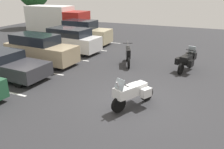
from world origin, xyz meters
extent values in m
cube|color=#2D2D30|center=(0.00, 0.00, -0.05)|extent=(44.00, 44.00, 0.10)
cylinder|color=black|center=(-1.03, 0.14, 0.32)|extent=(0.63, 0.41, 0.65)
cylinder|color=black|center=(0.35, -0.59, 0.32)|extent=(0.63, 0.41, 0.65)
cube|color=white|center=(-0.34, -0.22, 0.72)|extent=(1.23, 0.91, 0.43)
cylinder|color=#B2B2B7|center=(-0.93, 0.08, 0.73)|extent=(0.48, 0.30, 1.12)
cylinder|color=black|center=(-0.86, 0.05, 1.12)|extent=(0.32, 0.57, 0.04)
cube|color=white|center=(-0.95, 0.09, 0.76)|extent=(0.62, 0.64, 0.39)
cube|color=#B2C1CC|center=(-0.99, 0.12, 1.16)|extent=(0.35, 0.46, 0.39)
cube|color=white|center=(-0.19, -0.70, 0.62)|extent=(0.50, 0.42, 0.36)
cube|color=white|center=(0.13, -0.08, 0.62)|extent=(0.50, 0.42, 0.36)
cylinder|color=black|center=(5.70, -1.86, 0.31)|extent=(0.64, 0.28, 0.63)
cylinder|color=black|center=(4.22, -1.47, 0.31)|extent=(0.64, 0.28, 0.63)
cube|color=black|center=(4.96, -1.67, 0.71)|extent=(1.22, 0.73, 0.44)
cylinder|color=#B2B2B7|center=(5.58, -1.83, 0.72)|extent=(0.50, 0.20, 1.10)
cylinder|color=black|center=(5.51, -1.81, 1.11)|extent=(0.19, 0.61, 0.04)
cube|color=black|center=(5.60, -1.84, 0.76)|extent=(0.56, 0.62, 0.39)
cube|color=#B2C1CC|center=(5.65, -1.85, 1.15)|extent=(0.27, 0.47, 0.39)
cube|color=black|center=(4.72, -1.23, 0.61)|extent=(0.49, 0.35, 0.36)
cube|color=black|center=(4.53, -1.93, 0.61)|extent=(0.49, 0.35, 0.36)
cylinder|color=black|center=(5.49, 2.15, 0.33)|extent=(0.66, 0.37, 0.67)
cylinder|color=black|center=(4.02, 1.53, 0.33)|extent=(0.66, 0.37, 0.67)
cube|color=black|center=(4.75, 1.84, 0.78)|extent=(1.19, 0.69, 0.53)
cylinder|color=#B2B2B7|center=(5.38, 2.11, 0.75)|extent=(0.50, 0.26, 1.14)
cylinder|color=black|center=(5.30, 2.08, 1.23)|extent=(0.27, 0.59, 0.04)
cube|color=silver|center=(1.48, 7.02, 0.00)|extent=(0.12, 5.15, 0.01)
cube|color=silver|center=(4.35, 7.02, 0.00)|extent=(0.12, 5.15, 0.01)
cube|color=silver|center=(7.23, 7.02, 0.00)|extent=(0.12, 5.15, 0.01)
cube|color=silver|center=(10.11, 7.02, 0.00)|extent=(0.12, 5.15, 0.01)
cube|color=#38383D|center=(0.12, 7.10, 0.58)|extent=(2.07, 4.89, 0.70)
cube|color=black|center=(0.15, 7.53, 1.16)|extent=(1.78, 2.13, 0.45)
cylinder|color=black|center=(0.82, 5.43, 0.36)|extent=(0.26, 0.73, 0.72)
cylinder|color=black|center=(-0.74, 5.51, 0.36)|extent=(0.26, 0.73, 0.72)
cylinder|color=black|center=(0.99, 8.68, 0.36)|extent=(0.26, 0.73, 0.72)
cube|color=tan|center=(2.86, 7.04, 0.71)|extent=(2.08, 4.89, 1.01)
cube|color=black|center=(2.89, 7.49, 1.51)|extent=(1.82, 3.05, 0.60)
cylinder|color=black|center=(3.50, 5.37, 0.31)|extent=(0.26, 0.64, 0.62)
cylinder|color=black|center=(2.00, 5.47, 0.31)|extent=(0.26, 0.64, 0.62)
cylinder|color=black|center=(3.72, 8.61, 0.31)|extent=(0.26, 0.64, 0.62)
cylinder|color=black|center=(2.22, 8.71, 0.31)|extent=(0.26, 0.64, 0.62)
cube|color=white|center=(5.97, 6.81, 0.72)|extent=(2.17, 4.51, 1.00)
cube|color=black|center=(5.98, 6.96, 1.51)|extent=(1.91, 3.12, 0.56)
cylinder|color=black|center=(6.63, 5.26, 0.34)|extent=(0.27, 0.69, 0.68)
cylinder|color=black|center=(5.07, 5.39, 0.34)|extent=(0.27, 0.69, 0.68)
cylinder|color=black|center=(6.87, 8.23, 0.34)|extent=(0.27, 0.69, 0.68)
cylinder|color=black|center=(5.31, 8.36, 0.34)|extent=(0.27, 0.69, 0.68)
cube|color=#C1B289|center=(8.85, 7.29, 0.76)|extent=(1.89, 4.53, 1.10)
cube|color=black|center=(8.85, 7.73, 1.65)|extent=(1.74, 2.63, 0.69)
cylinder|color=black|center=(9.67, 5.75, 0.32)|extent=(0.22, 0.63, 0.63)
cylinder|color=black|center=(8.04, 5.75, 0.32)|extent=(0.22, 0.63, 0.63)
cylinder|color=black|center=(9.67, 8.83, 0.32)|extent=(0.22, 0.63, 0.63)
cylinder|color=black|center=(8.04, 8.83, 0.32)|extent=(0.22, 0.63, 0.63)
cube|color=#A51E19|center=(11.57, 9.76, 1.39)|extent=(2.42, 1.84, 2.07)
cube|color=white|center=(11.54, 12.99, 1.62)|extent=(2.45, 4.69, 2.53)
cylinder|color=black|center=(12.59, 9.84, 0.45)|extent=(0.31, 0.90, 0.90)
cylinder|color=black|center=(10.55, 9.81, 0.45)|extent=(0.31, 0.90, 0.90)
cylinder|color=black|center=(12.55, 14.04, 0.45)|extent=(0.31, 0.90, 0.90)
cylinder|color=black|center=(10.51, 14.02, 0.45)|extent=(0.31, 0.90, 0.90)
cylinder|color=#4C3823|center=(14.74, 17.71, 1.19)|extent=(0.41, 0.41, 2.38)
camera|label=1|loc=(-8.19, -2.71, 4.45)|focal=36.25mm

